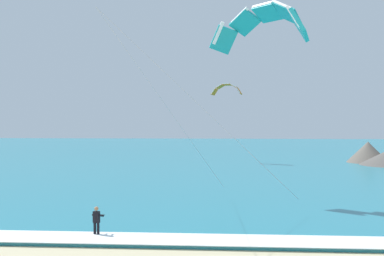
{
  "coord_description": "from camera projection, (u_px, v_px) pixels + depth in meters",
  "views": [
    {
      "loc": [
        5.87,
        -9.53,
        6.28
      ],
      "look_at": [
        4.1,
        16.5,
        5.76
      ],
      "focal_mm": 43.23,
      "sensor_mm": 36.0,
      "label": 1
    }
  ],
  "objects": [
    {
      "name": "surf_foam",
      "position": [
        108.0,
        238.0,
        23.49
      ],
      "size": [
        200.0,
        2.29,
        0.04
      ],
      "primitive_type": "cube",
      "color": "white",
      "rests_on": "sea"
    },
    {
      "name": "kitesurfer",
      "position": [
        97.0,
        221.0,
        24.19
      ],
      "size": [
        0.61,
        0.61,
        1.69
      ],
      "color": "black",
      "rests_on": "ground"
    },
    {
      "name": "kite_primary",
      "position": [
        262.0,
        23.0,
        31.97
      ],
      "size": [
        12.19,
        11.28,
        13.09
      ],
      "color": "teal"
    },
    {
      "name": "kite_distant",
      "position": [
        227.0,
        88.0,
        64.72
      ],
      "size": [
        4.46,
        2.71,
        1.65
      ],
      "color": "orange"
    },
    {
      "name": "surfboard",
      "position": [
        97.0,
        238.0,
        24.19
      ],
      "size": [
        0.79,
        1.47,
        0.09
      ],
      "color": "#239EC6",
      "rests_on": "ground"
    },
    {
      "name": "headland_right",
      "position": [
        380.0,
        156.0,
        62.25
      ],
      "size": [
        8.95,
        10.98,
        3.11
      ],
      "color": "#56514C",
      "rests_on": "ground"
    },
    {
      "name": "sea",
      "position": [
        190.0,
        153.0,
        82.34
      ],
      "size": [
        200.0,
        120.0,
        0.2
      ],
      "primitive_type": "cube",
      "color": "teal",
      "rests_on": "ground"
    }
  ]
}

